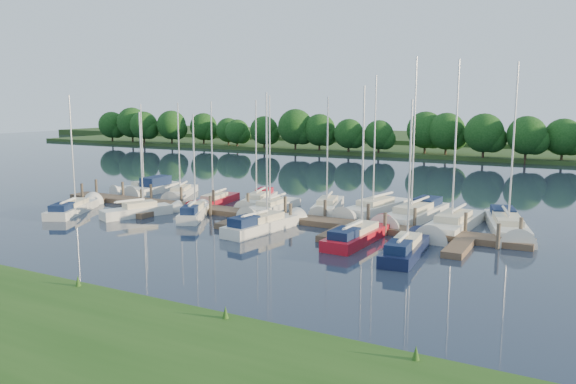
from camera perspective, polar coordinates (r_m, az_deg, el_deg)
The scene contains 23 objects.
ground at distance 37.63m, azimuth -9.48°, elevation -4.69°, with size 260.00×260.00×0.00m, color #1A2234.
dock at distance 43.43m, azimuth -3.56°, elevation -2.47°, with size 40.00×6.00×0.40m.
mooring_pilings at distance 44.30m, azimuth -2.80°, elevation -1.71°, with size 38.24×2.84×2.00m.
far_shore at distance 106.53m, azimuth 16.15°, elevation 4.08°, with size 180.00×30.00×0.60m, color #1F3C17.
distant_hill at distance 130.98m, azimuth 18.53°, elevation 5.01°, with size 220.00×40.00×1.40m, color #354D21.
treeline at distance 95.63m, azimuth 10.44°, elevation 6.04°, with size 146.16×9.96×8.31m.
sailboat_n_0 at distance 59.01m, azimuth -14.24°, elevation 0.40°, with size 3.04×7.15×9.08m.
motorboat at distance 57.59m, azimuth -13.40°, elevation 0.34°, with size 2.10×6.64×1.96m.
sailboat_n_2 at distance 54.93m, azimuth -10.83°, elevation -0.11°, with size 4.08×7.09×9.18m.
sailboat_n_3 at distance 49.63m, azimuth -7.52°, elevation -1.00°, with size 2.63×7.39×9.30m.
sailboat_n_4 at distance 49.54m, azimuth -3.08°, elevation -0.89°, with size 3.23×7.45×9.46m.
sailboat_n_5 at distance 46.20m, azimuth -1.71°, elevation -1.67°, with size 1.95×7.67×9.79m.
sailboat_n_6 at distance 46.75m, azimuth 4.01°, elevation -1.55°, with size 3.42×7.66×9.74m.
sailboat_n_7 at distance 46.00m, azimuth 8.80°, elevation -1.80°, with size 3.55×9.03×11.44m.
sailboat_n_8 at distance 43.92m, azimuth 12.64°, elevation -2.36°, with size 3.29×10.06×12.63m.
sailboat_n_9 at distance 41.16m, azimuth 16.38°, elevation -3.35°, with size 2.84×9.63×12.19m.
sailboat_n_10 at distance 42.03m, azimuth 21.37°, elevation -3.31°, with size 4.20×9.55×11.94m.
sailboat_s_0 at distance 48.91m, azimuth -20.95°, elevation -1.62°, with size 4.55×7.52×9.82m.
sailboat_s_1 at distance 45.89m, azimuth -14.79°, elevation -2.02°, with size 3.63×6.38×8.58m.
sailboat_s_2 at distance 44.16m, azimuth -9.50°, elevation -2.21°, with size 3.81×6.22×8.43m.
sailboat_s_3 at distance 39.25m, azimuth -2.55°, elevation -3.49°, with size 2.73×7.76×10.00m.
sailboat_s_4 at distance 36.58m, azimuth 7.18°, elevation -4.51°, with size 2.22×8.08×10.31m.
sailboat_s_5 at distance 33.71m, azimuth 11.86°, elevation -5.80°, with size 2.21×7.34×9.46m.
Camera 1 is at (22.61, -28.75, 8.86)m, focal length 35.00 mm.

